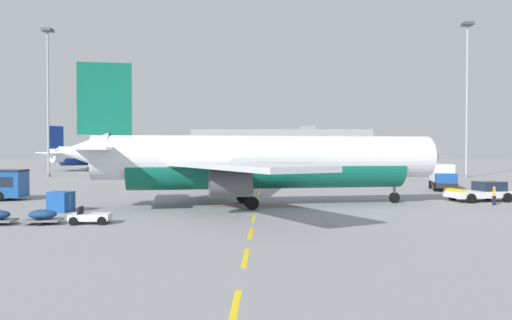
# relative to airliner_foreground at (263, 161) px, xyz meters

# --- Properties ---
(ground) EXTENTS (400.00, 400.00, 0.00)m
(ground) POSITION_rel_airliner_foreground_xyz_m (21.45, 17.01, -3.95)
(ground) COLOR gray
(apron_paint_markings) EXTENTS (8.00, 94.29, 0.01)m
(apron_paint_markings) POSITION_rel_airliner_foreground_xyz_m (-0.55, 14.54, -3.95)
(apron_paint_markings) COLOR yellow
(apron_paint_markings) RESTS_ON ground
(airliner_foreground) EXTENTS (34.66, 33.97, 12.20)m
(airliner_foreground) POSITION_rel_airliner_foreground_xyz_m (0.00, 0.00, 0.00)
(airliner_foreground) COLOR white
(airliner_foreground) RESTS_ON ground
(pushback_tug) EXTENTS (6.48, 4.20, 2.08)m
(pushback_tug) POSITION_rel_airliner_foreground_xyz_m (21.01, 4.19, -3.05)
(pushback_tug) COLOR silver
(pushback_tug) RESTS_ON ground
(airliner_mid_left) EXTENTS (24.66, 26.61, 10.34)m
(airliner_mid_left) POSITION_rel_airliner_foreground_xyz_m (-40.84, 75.21, -0.60)
(airliner_mid_left) COLOR silver
(airliner_mid_left) RESTS_ON ground
(ground_power_truck) EXTENTS (3.73, 7.34, 3.14)m
(ground_power_truck) POSITION_rel_airliner_foreground_xyz_m (22.05, 17.54, -2.30)
(ground_power_truck) COLOR black
(ground_power_truck) RESTS_ON ground
(baggage_train) EXTENTS (11.69, 2.62, 1.14)m
(baggage_train) POSITION_rel_airliner_foreground_xyz_m (-15.94, -11.29, -3.42)
(baggage_train) COLOR silver
(baggage_train) RESTS_ON ground
(ground_crew_worker) EXTENTS (0.41, 0.59, 1.67)m
(ground_crew_worker) POSITION_rel_airliner_foreground_xyz_m (20.68, 0.88, -3.00)
(ground_crew_worker) COLOR #191E38
(ground_crew_worker) RESTS_ON ground
(uld_cargo_container) EXTENTS (1.84, 1.81, 1.60)m
(uld_cargo_container) POSITION_rel_airliner_foreground_xyz_m (-16.05, -4.62, -3.15)
(uld_cargo_container) COLOR #194C9E
(uld_cargo_container) RESTS_ON ground
(apron_light_mast_near) EXTENTS (1.80, 1.80, 26.97)m
(apron_light_mast_near) POSITION_rel_airliner_foreground_xyz_m (-39.62, 44.89, 12.66)
(apron_light_mast_near) COLOR slate
(apron_light_mast_near) RESTS_ON ground
(apron_light_mast_far) EXTENTS (1.80, 1.80, 27.44)m
(apron_light_mast_far) POSITION_rel_airliner_foreground_xyz_m (35.76, 44.31, 12.92)
(apron_light_mast_far) COLOR slate
(apron_light_mast_far) RESTS_ON ground
(terminal_satellite) EXTENTS (65.82, 18.20, 14.01)m
(terminal_satellite) POSITION_rel_airliner_foreground_xyz_m (5.47, 142.15, 2.28)
(terminal_satellite) COLOR gray
(terminal_satellite) RESTS_ON ground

